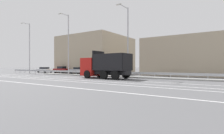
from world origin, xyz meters
name	(u,v)px	position (x,y,z in m)	size (l,w,h in m)	color
ground_plane	(109,78)	(0.00, 0.00, 0.00)	(320.00, 320.00, 0.00)	#565659
lane_strip_0	(97,79)	(-0.08, -2.40, 0.00)	(60.22, 0.16, 0.01)	silver
lane_strip_1	(84,81)	(-0.08, -4.77, 0.00)	(60.22, 0.16, 0.01)	silver
lane_strip_2	(73,82)	(-0.08, -6.38, 0.00)	(60.22, 0.16, 0.01)	silver
lane_strip_3	(42,85)	(-0.08, -9.97, 0.00)	(60.22, 0.16, 0.01)	silver
median_island	(118,77)	(0.00, 2.32, 0.09)	(33.12, 1.10, 0.18)	gray
median_guardrail	(121,73)	(0.00, 3.19, 0.57)	(60.22, 0.09, 0.78)	#9EA0A5
dump_truck	(100,68)	(-1.05, -0.57, 1.36)	(7.03, 2.95, 3.61)	red
median_road_sign	(95,69)	(-4.22, 2.32, 1.16)	(0.78, 0.16, 2.17)	white
street_lamp_0	(29,46)	(-22.44, 2.28, 5.83)	(0.71, 1.81, 10.76)	#ADADB2
street_lamp_1	(68,42)	(-10.40, 2.30, 5.82)	(0.71, 1.97, 10.70)	#ADADB2
street_lamp_2	(127,39)	(1.65, 2.06, 5.37)	(0.70, 2.53, 9.67)	#ADADB2
parked_car_0	(45,70)	(-24.23, 7.37, 0.69)	(4.07, 2.02, 1.34)	silver
parked_car_1	(62,70)	(-17.97, 7.45, 0.77)	(4.65, 2.12, 1.54)	maroon
parked_car_2	(78,70)	(-12.63, 7.19, 0.70)	(3.98, 2.15, 1.35)	#A3A3A8
parked_car_3	(100,71)	(-6.84, 7.10, 0.67)	(4.75, 2.05, 1.31)	#335B33
background_building_0	(97,55)	(-13.97, 14.86, 4.30)	(14.21, 14.31, 8.60)	tan
background_building_1	(208,56)	(10.36, 14.00, 3.20)	(19.85, 10.70, 6.40)	tan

